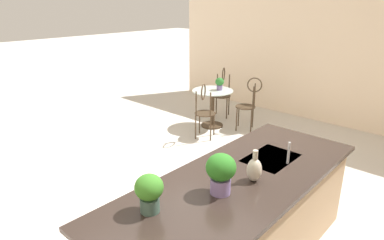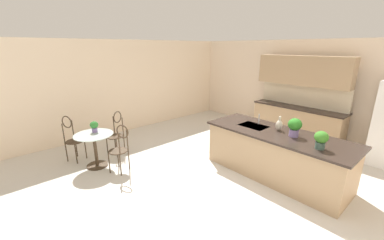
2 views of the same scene
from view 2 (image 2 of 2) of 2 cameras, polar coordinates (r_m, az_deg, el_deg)
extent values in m
plane|color=beige|center=(4.79, 10.23, -14.75)|extent=(40.00, 40.00, 0.00)
cube|color=beige|center=(7.44, 28.69, 6.07)|extent=(9.00, 0.12, 2.70)
cube|color=beige|center=(7.54, -15.63, 7.65)|extent=(0.12, 7.80, 2.70)
cube|color=tan|center=(5.09, 19.20, -7.90)|extent=(2.70, 0.96, 0.88)
cube|color=#2D231E|center=(4.92, 19.72, -3.02)|extent=(2.80, 1.06, 0.04)
cube|color=#B2B5BA|center=(5.18, 14.44, -1.48)|extent=(0.56, 0.40, 0.03)
cube|color=tan|center=(7.37, 23.56, -0.66)|extent=(2.40, 0.60, 0.88)
cube|color=#2D231E|center=(7.25, 23.98, 2.80)|extent=(2.44, 0.64, 0.04)
cube|color=beige|center=(7.33, 24.81, 5.42)|extent=(2.40, 0.04, 0.60)
cube|color=tan|center=(7.08, 24.90, 10.64)|extent=(2.40, 0.36, 0.76)
cylinder|color=#3D2D1E|center=(5.73, -21.58, -9.99)|extent=(0.44, 0.44, 0.03)
cylinder|color=#3D2D1E|center=(5.58, -21.99, -6.66)|extent=(0.07, 0.07, 0.69)
cylinder|color=#B2C6C1|center=(5.45, -22.40, -3.23)|extent=(0.80, 0.80, 0.01)
cylinder|color=#3D2D1E|center=(5.25, -19.11, -9.66)|extent=(0.03, 0.03, 0.45)
cylinder|color=#3D2D1E|center=(5.44, -17.19, -8.51)|extent=(0.03, 0.03, 0.45)
cylinder|color=#3D2D1E|center=(5.09, -16.67, -10.33)|extent=(0.03, 0.03, 0.45)
cylinder|color=#3D2D1E|center=(5.28, -14.79, -9.11)|extent=(0.03, 0.03, 0.45)
cylinder|color=#3D2D1E|center=(5.17, -17.16, -7.05)|extent=(0.51, 0.51, 0.02)
cylinder|color=#3D2D1E|center=(4.90, -16.95, -5.63)|extent=(0.03, 0.03, 0.45)
cylinder|color=#3D2D1E|center=(5.09, -15.14, -4.62)|extent=(0.03, 0.03, 0.45)
torus|color=#3D2D1E|center=(4.92, -16.24, -2.68)|extent=(0.27, 0.15, 0.28)
cylinder|color=#3D2D1E|center=(5.89, -17.44, -6.51)|extent=(0.03, 0.03, 0.45)
cylinder|color=#3D2D1E|center=(6.07, -19.52, -6.04)|extent=(0.03, 0.03, 0.45)
cylinder|color=#3D2D1E|center=(6.09, -15.80, -5.58)|extent=(0.03, 0.03, 0.45)
cylinder|color=#3D2D1E|center=(6.26, -17.86, -5.15)|extent=(0.03, 0.03, 0.45)
cylinder|color=#3D2D1E|center=(5.99, -17.86, -3.74)|extent=(0.51, 0.51, 0.02)
cylinder|color=#3D2D1E|center=(5.95, -16.17, -1.52)|extent=(0.03, 0.03, 0.45)
cylinder|color=#3D2D1E|center=(6.11, -18.11, -1.22)|extent=(0.03, 0.03, 0.45)
torus|color=#3D2D1E|center=(5.97, -17.34, 0.68)|extent=(0.15, 0.26, 0.28)
cylinder|color=#3D2D1E|center=(6.10, -24.00, -6.42)|extent=(0.03, 0.03, 0.45)
cylinder|color=#3D2D1E|center=(5.93, -25.89, -7.35)|extent=(0.03, 0.03, 0.45)
cylinder|color=#3D2D1E|center=(6.30, -25.83, -5.95)|extent=(0.03, 0.03, 0.45)
cylinder|color=#3D2D1E|center=(6.13, -27.71, -6.84)|extent=(0.03, 0.03, 0.45)
cylinder|color=#3D2D1E|center=(6.03, -26.14, -4.58)|extent=(0.51, 0.51, 0.02)
cylinder|color=#3D2D1E|center=(6.15, -26.50, -2.09)|extent=(0.03, 0.03, 0.45)
cylinder|color=#3D2D1E|center=(5.99, -28.29, -2.83)|extent=(0.03, 0.03, 0.45)
torus|color=#3D2D1E|center=(6.00, -27.67, -0.43)|extent=(0.26, 0.15, 0.28)
cylinder|color=#B2B5BA|center=(5.29, 15.64, 0.23)|extent=(0.02, 0.02, 0.22)
cylinder|color=#7A669E|center=(5.56, -22.16, -2.22)|extent=(0.12, 0.12, 0.09)
ellipsoid|color=#2C732D|center=(5.53, -22.29, -1.08)|extent=(0.17, 0.17, 0.15)
cylinder|color=#385147|center=(4.40, 28.18, -5.36)|extent=(0.15, 0.15, 0.12)
ellipsoid|color=#367724|center=(4.35, 28.45, -3.59)|extent=(0.21, 0.21, 0.19)
cylinder|color=#7A669E|center=(4.79, 23.08, -2.85)|extent=(0.17, 0.17, 0.13)
ellipsoid|color=#286E20|center=(4.73, 23.31, -0.95)|extent=(0.24, 0.24, 0.22)
ellipsoid|color=#BCB29E|center=(5.00, 20.03, -1.22)|extent=(0.13, 0.13, 0.21)
cylinder|color=#BCB29E|center=(4.96, 20.19, 0.36)|extent=(0.04, 0.04, 0.08)
camera|label=1|loc=(5.58, 50.07, 10.03)|focal=31.51mm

